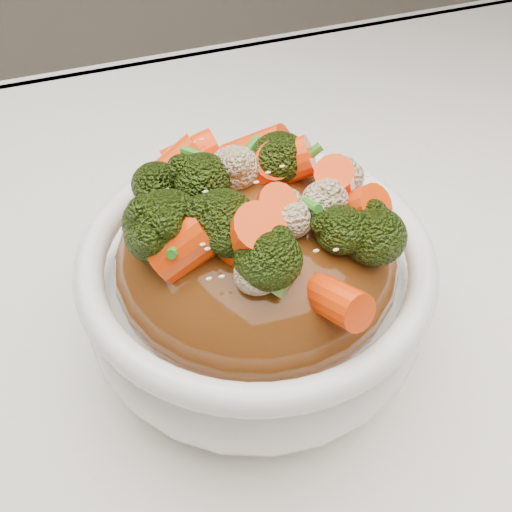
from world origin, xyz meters
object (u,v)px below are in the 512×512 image
object	(u,v)px
bowl	(256,291)
broccoli	(256,181)
carrots	(256,179)
dining_table	(253,483)

from	to	relation	value
bowl	broccoli	distance (m)	0.10
bowl	carrots	size ratio (longest dim) A/B	1.26
dining_table	bowl	bearing A→B (deg)	-105.23
broccoli	carrots	bearing A→B (deg)	0.00
dining_table	broccoli	world-z (taller)	broccoli
carrots	broccoli	bearing A→B (deg)	0.00
carrots	broccoli	world-z (taller)	carrots
carrots	bowl	bearing A→B (deg)	135.00
dining_table	bowl	xyz separation A→B (m)	(-0.01, -0.04, 0.42)
bowl	dining_table	bearing A→B (deg)	74.77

